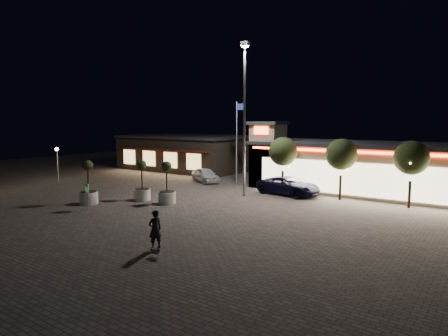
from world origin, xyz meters
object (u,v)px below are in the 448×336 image
Objects in this scene: pedestrian at (155,229)px; valet_sign at (87,192)px; planter_left at (142,188)px; white_sedan at (206,175)px; pickup_truck at (289,186)px; planter_mid at (89,190)px.

pedestrian reaches higher than valet_sign.
pedestrian is 0.60× the size of planter_left.
pedestrian is at bearing -120.26° from white_sedan.
pickup_truck is at bearing -157.46° from pedestrian.
pickup_truck is 1.72× the size of planter_left.
white_sedan is at bearing 86.97° from planter_mid.
planter_left reaches higher than pedestrian.
pickup_truck is 16.64m from pedestrian.
planter_mid is 1.80× the size of valet_sign.
pickup_truck is at bearing 56.08° from valet_sign.
planter_left is at bearing 55.73° from planter_mid.
planter_mid is at bearing -92.86° from pedestrian.
pickup_truck is 1.29× the size of white_sedan.
planter_mid reaches higher than valet_sign.
planter_left reaches higher than valet_sign.
white_sedan is 14.78m from valet_sign.
planter_mid is (-2.23, -3.28, 0.04)m from planter_left.
pickup_truck is at bearing 45.79° from planter_left.
pickup_truck is 2.96× the size of valet_sign.
pedestrian reaches higher than white_sedan.
pedestrian is at bearing -22.23° from planter_mid.
planter_mid is (-11.54, 4.72, 0.07)m from pedestrian.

